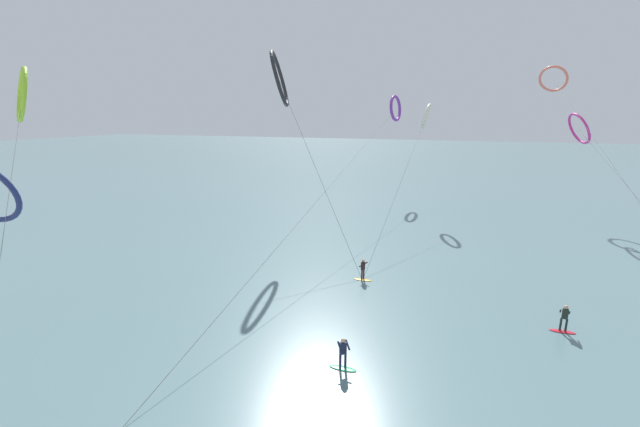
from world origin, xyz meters
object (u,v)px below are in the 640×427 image
surfer_amber (363,271)px  kite_coral (554,79)px  surfer_crimson (564,320)px  kite_magenta (579,129)px  kite_ivory (426,117)px  kite_charcoal (280,79)px  surfer_emerald (343,356)px  kite_lime (22,95)px  kite_violet (395,109)px

surfer_amber → kite_coral: bearing=-10.2°
surfer_crimson → kite_coral: kite_coral is taller
kite_coral → kite_magenta: size_ratio=1.27×
kite_ivory → kite_coral: kite_coral is taller
kite_magenta → kite_charcoal: size_ratio=2.25×
surfer_emerald → surfer_amber: (-1.62, 11.23, 0.00)m
surfer_crimson → surfer_amber: 13.30m
surfer_amber → kite_lime: (-26.56, -4.87, 13.13)m
surfer_emerald → kite_ivory: size_ratio=0.06×
kite_ivory → kite_lime: bearing=-45.4°
surfer_crimson → kite_coral: (4.08, 36.41, 16.00)m
kite_ivory → kite_lime: kite_lime is taller
surfer_amber → kite_charcoal: (-10.85, 9.28, 14.96)m
surfer_amber → kite_magenta: 31.90m
surfer_emerald → surfer_crimson: 13.52m
surfer_crimson → kite_magenta: size_ratio=0.04×
surfer_emerald → kite_ivory: (0.27, 35.65, 11.29)m
surfer_emerald → kite_violet: bearing=-123.9°
surfer_crimson → kite_ivory: size_ratio=0.06×
surfer_crimson → kite_lime: bearing=-166.6°
surfer_emerald → kite_charcoal: size_ratio=0.09×
kite_charcoal → kite_lime: size_ratio=1.00×
surfer_emerald → kite_ivory: kite_ivory is taller
surfer_amber → kite_charcoal: 20.68m
surfer_emerald → surfer_amber: 11.35m
surfer_emerald → kite_coral: size_ratio=0.03×
kite_magenta → kite_lime: (-45.09, -28.80, 3.07)m
surfer_crimson → kite_lime: 41.51m
kite_magenta → surfer_emerald: bearing=140.5°
kite_magenta → kite_lime: bearing=108.7°
surfer_crimson → kite_charcoal: 30.82m
kite_coral → kite_lime: bearing=67.1°
kite_lime → surfer_emerald: bearing=18.9°
surfer_crimson → kite_ivory: (-10.90, 28.04, 11.29)m
kite_ivory → kite_lime: size_ratio=1.42×
surfer_emerald → kite_magenta: bearing=-155.9°
kite_violet → kite_lime: (-23.19, -38.89, 0.67)m
kite_violet → surfer_amber: bearing=-161.6°
surfer_amber → kite_lime: size_ratio=0.09×
surfer_amber → surfer_crimson: bearing=-88.7°
kite_ivory → kite_coral: 17.80m
surfer_emerald → surfer_amber: same height
kite_ivory → kite_magenta: bearing=87.1°
surfer_emerald → kite_lime: size_ratio=0.09×
surfer_crimson → kite_violet: (-16.17, 37.65, 12.46)m
kite_violet → kite_magenta: (21.91, -10.09, -2.40)m
kite_violet → kite_magenta: kite_violet is taller
kite_ivory → kite_magenta: (16.64, -0.48, -1.23)m
kite_ivory → surfer_amber: bearing=-5.7°
surfer_amber → kite_coral: size_ratio=0.03×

